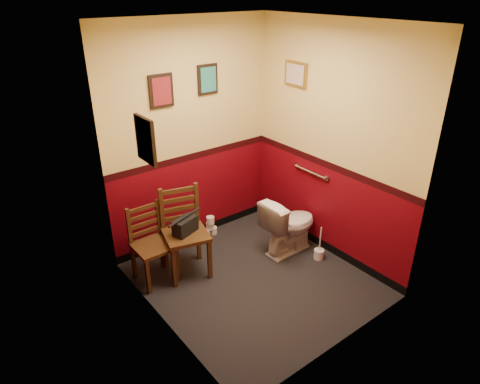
# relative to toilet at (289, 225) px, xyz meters

# --- Properties ---
(floor) EXTENTS (2.20, 2.40, 0.00)m
(floor) POSITION_rel_toilet_xyz_m (-0.72, -0.20, -0.35)
(floor) COLOR black
(floor) RESTS_ON ground
(ceiling) EXTENTS (2.20, 2.40, 0.00)m
(ceiling) POSITION_rel_toilet_xyz_m (-0.72, -0.20, 2.35)
(ceiling) COLOR silver
(ceiling) RESTS_ON ground
(wall_back) EXTENTS (2.20, 0.00, 2.70)m
(wall_back) POSITION_rel_toilet_xyz_m (-0.72, 1.00, 1.00)
(wall_back) COLOR #5D040E
(wall_back) RESTS_ON ground
(wall_front) EXTENTS (2.20, 0.00, 2.70)m
(wall_front) POSITION_rel_toilet_xyz_m (-0.72, -1.40, 1.00)
(wall_front) COLOR #5D040E
(wall_front) RESTS_ON ground
(wall_left) EXTENTS (0.00, 2.40, 2.70)m
(wall_left) POSITION_rel_toilet_xyz_m (-1.82, -0.20, 1.00)
(wall_left) COLOR #5D040E
(wall_left) RESTS_ON ground
(wall_right) EXTENTS (0.00, 2.40, 2.70)m
(wall_right) POSITION_rel_toilet_xyz_m (0.38, -0.20, 1.00)
(wall_right) COLOR #5D040E
(wall_right) RESTS_ON ground
(grab_bar) EXTENTS (0.05, 0.56, 0.06)m
(grab_bar) POSITION_rel_toilet_xyz_m (0.35, 0.05, 0.60)
(grab_bar) COLOR silver
(grab_bar) RESTS_ON wall_right
(framed_print_back_a) EXTENTS (0.28, 0.04, 0.36)m
(framed_print_back_a) POSITION_rel_toilet_xyz_m (-1.07, 0.97, 1.60)
(framed_print_back_a) COLOR black
(framed_print_back_a) RESTS_ON wall_back
(framed_print_back_b) EXTENTS (0.26, 0.04, 0.34)m
(framed_print_back_b) POSITION_rel_toilet_xyz_m (-0.47, 0.97, 1.65)
(framed_print_back_b) COLOR black
(framed_print_back_b) RESTS_ON wall_back
(framed_print_left) EXTENTS (0.04, 0.30, 0.38)m
(framed_print_left) POSITION_rel_toilet_xyz_m (-1.80, -0.10, 1.50)
(framed_print_left) COLOR black
(framed_print_left) RESTS_ON wall_left
(framed_print_right) EXTENTS (0.04, 0.34, 0.28)m
(framed_print_right) POSITION_rel_toilet_xyz_m (0.36, 0.40, 1.70)
(framed_print_right) COLOR olive
(framed_print_right) RESTS_ON wall_right
(toilet) EXTENTS (0.73, 0.42, 0.71)m
(toilet) POSITION_rel_toilet_xyz_m (0.00, 0.00, 0.00)
(toilet) COLOR white
(toilet) RESTS_ON floor
(toilet_brush) EXTENTS (0.12, 0.12, 0.43)m
(toilet_brush) POSITION_rel_toilet_xyz_m (0.16, -0.36, -0.28)
(toilet_brush) COLOR silver
(toilet_brush) RESTS_ON floor
(chair_left) EXTENTS (0.41, 0.41, 0.87)m
(chair_left) POSITION_rel_toilet_xyz_m (-1.57, 0.51, 0.08)
(chair_left) COLOR #563619
(chair_left) RESTS_ON floor
(chair_right) EXTENTS (0.57, 0.57, 1.00)m
(chair_right) POSITION_rel_toilet_xyz_m (-1.21, 0.42, 0.15)
(chair_right) COLOR #563619
(chair_right) RESTS_ON floor
(handbag) EXTENTS (0.32, 0.23, 0.21)m
(handbag) POSITION_rel_toilet_xyz_m (-1.22, 0.38, 0.26)
(handbag) COLOR black
(handbag) RESTS_ON chair_right
(tp_stack) EXTENTS (0.22, 0.13, 0.28)m
(tp_stack) POSITION_rel_toilet_xyz_m (-0.57, 0.88, -0.24)
(tp_stack) COLOR silver
(tp_stack) RESTS_ON floor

